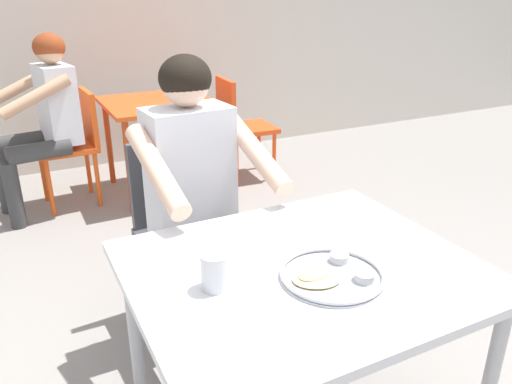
% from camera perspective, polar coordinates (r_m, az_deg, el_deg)
% --- Properties ---
extents(table_foreground, '(1.00, 0.84, 0.72)m').
position_cam_1_polar(table_foreground, '(1.54, 5.28, -10.89)').
color(table_foreground, silver).
rests_on(table_foreground, ground).
extents(thali_tray, '(0.30, 0.30, 0.03)m').
position_cam_1_polar(thali_tray, '(1.44, 8.67, -9.30)').
color(thali_tray, '#B7BABF').
rests_on(thali_tray, table_foreground).
extents(drinking_cup, '(0.08, 0.08, 0.10)m').
position_cam_1_polar(drinking_cup, '(1.36, -4.72, -8.88)').
color(drinking_cup, silver).
rests_on(drinking_cup, table_foreground).
extents(chair_foreground, '(0.43, 0.46, 0.86)m').
position_cam_1_polar(chair_foreground, '(2.29, -8.46, -3.33)').
color(chair_foreground, '#3F3F44').
rests_on(chair_foreground, ground).
extents(diner_foreground, '(0.52, 0.57, 1.25)m').
position_cam_1_polar(diner_foreground, '(2.01, -6.46, 0.63)').
color(diner_foreground, black).
rests_on(diner_foreground, ground).
extents(table_background_red, '(0.78, 0.80, 0.71)m').
position_cam_1_polar(table_background_red, '(3.85, -11.02, 8.83)').
color(table_background_red, '#E04C19').
rests_on(table_background_red, ground).
extents(chair_red_left, '(0.43, 0.40, 0.82)m').
position_cam_1_polar(chair_red_left, '(3.81, -19.92, 5.70)').
color(chair_red_left, '#E55219').
rests_on(chair_red_left, ground).
extents(chair_red_right, '(0.44, 0.42, 0.83)m').
position_cam_1_polar(chair_red_right, '(4.08, -1.94, 8.02)').
color(chair_red_right, '#EF4718').
rests_on(chair_red_right, ground).
extents(patron_background, '(0.60, 0.56, 1.22)m').
position_cam_1_polar(patron_background, '(3.68, -23.04, 8.67)').
color(patron_background, '#383838').
rests_on(patron_background, ground).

